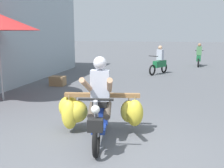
{
  "coord_description": "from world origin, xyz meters",
  "views": [
    {
      "loc": [
        0.99,
        -3.93,
        1.98
      ],
      "look_at": [
        -0.21,
        1.39,
        0.9
      ],
      "focal_mm": 41.01,
      "sensor_mm": 36.0,
      "label": 1
    }
  ],
  "objects_px": {
    "motorbike_main_loaded": "(95,109)",
    "produce_crate": "(58,81)",
    "motorbike_distant_ahead_right": "(199,57)",
    "motorbike_distant_ahead_left": "(159,63)"
  },
  "relations": [
    {
      "from": "motorbike_main_loaded",
      "to": "produce_crate",
      "type": "height_order",
      "value": "motorbike_main_loaded"
    },
    {
      "from": "motorbike_distant_ahead_right",
      "to": "produce_crate",
      "type": "distance_m",
      "value": 9.48
    },
    {
      "from": "motorbike_main_loaded",
      "to": "motorbike_distant_ahead_right",
      "type": "relative_size",
      "value": 1.11
    },
    {
      "from": "motorbike_distant_ahead_right",
      "to": "produce_crate",
      "type": "xyz_separation_m",
      "value": [
        -5.9,
        -7.41,
        -0.39
      ]
    },
    {
      "from": "motorbike_distant_ahead_left",
      "to": "produce_crate",
      "type": "height_order",
      "value": "motorbike_distant_ahead_left"
    },
    {
      "from": "motorbike_main_loaded",
      "to": "produce_crate",
      "type": "xyz_separation_m",
      "value": [
        -2.8,
        4.4,
        -0.36
      ]
    },
    {
      "from": "motorbike_distant_ahead_left",
      "to": "produce_crate",
      "type": "distance_m",
      "value": 5.31
    },
    {
      "from": "motorbike_distant_ahead_left",
      "to": "motorbike_distant_ahead_right",
      "type": "xyz_separation_m",
      "value": [
        2.21,
        3.6,
        0.0
      ]
    },
    {
      "from": "motorbike_main_loaded",
      "to": "motorbike_distant_ahead_right",
      "type": "distance_m",
      "value": 12.21
    },
    {
      "from": "produce_crate",
      "to": "motorbike_main_loaded",
      "type": "bearing_deg",
      "value": -57.5
    }
  ]
}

